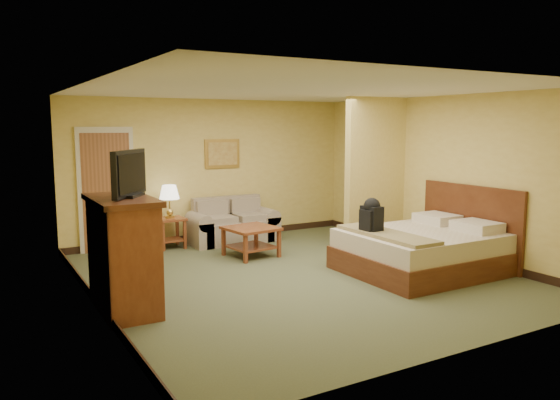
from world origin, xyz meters
TOP-DOWN VIEW (x-y plane):
  - floor at (0.00, 0.00)m, footprint 6.00×6.00m
  - ceiling at (0.00, 0.00)m, footprint 6.00×6.00m
  - back_wall at (0.00, 3.00)m, footprint 5.50×0.02m
  - left_wall at (-2.75, 0.00)m, footprint 0.02×6.00m
  - right_wall at (2.75, 0.00)m, footprint 0.02×6.00m
  - partition at (2.15, 0.93)m, footprint 1.20×0.15m
  - door at (-1.95, 2.96)m, footprint 0.94×0.16m
  - baseboard at (0.00, 2.99)m, footprint 5.50×0.02m
  - loveseat at (0.19, 2.57)m, footprint 1.62×0.75m
  - side_table at (-0.96, 2.65)m, footprint 0.48×0.48m
  - table_lamp at (-0.96, 2.65)m, footprint 0.35×0.35m
  - coffee_table at (-0.03, 1.39)m, footprint 0.85×0.85m
  - wall_picture at (0.19, 2.97)m, footprint 0.69×0.04m
  - dresser at (-2.47, -0.23)m, footprint 0.65×1.24m
  - tv at (-2.37, -0.23)m, footprint 0.56×0.74m
  - bed at (1.81, -0.69)m, footprint 2.22×1.88m
  - backpack at (0.97, -0.43)m, footprint 0.24×0.31m

SIDE VIEW (x-z plane):
  - floor at x=0.00m, z-range 0.00..0.00m
  - baseboard at x=0.00m, z-range 0.00..0.12m
  - loveseat at x=0.19m, z-range -0.14..0.67m
  - bed at x=1.81m, z-range -0.28..0.94m
  - coffee_table at x=-0.03m, z-range 0.11..0.59m
  - side_table at x=-0.96m, z-range 0.08..0.62m
  - dresser at x=-2.47m, z-range 0.01..1.33m
  - backpack at x=0.97m, z-range 0.61..1.12m
  - table_lamp at x=-0.96m, z-range 0.68..1.25m
  - door at x=-1.95m, z-range -0.02..2.08m
  - back_wall at x=0.00m, z-range 0.00..2.60m
  - left_wall at x=-2.75m, z-range 0.00..2.60m
  - right_wall at x=2.75m, z-range 0.00..2.60m
  - partition at x=2.15m, z-range 0.00..2.60m
  - tv at x=-2.37m, z-range 1.30..1.83m
  - wall_picture at x=0.19m, z-range 1.33..1.87m
  - ceiling at x=0.00m, z-range 2.60..2.60m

